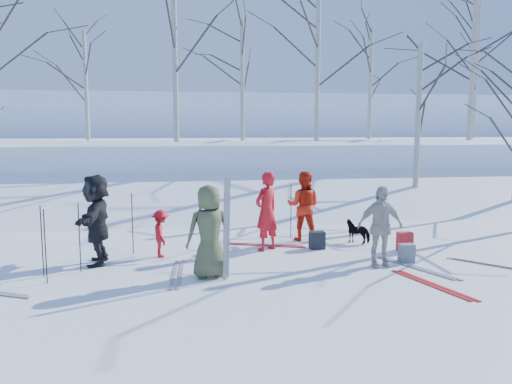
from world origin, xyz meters
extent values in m
plane|color=white|center=(0.00, 0.00, 0.00)|extent=(120.00, 120.00, 0.00)
cube|color=white|center=(0.00, 7.00, 0.15)|extent=(70.00, 9.49, 4.12)
cube|color=white|center=(0.00, 17.00, 1.00)|extent=(70.00, 18.00, 2.20)
cube|color=white|center=(0.00, 38.00, 2.00)|extent=(90.00, 30.00, 6.00)
imported|color=#464C2E|center=(-1.18, -0.58, 0.86)|extent=(0.94, 0.71, 1.72)
imported|color=red|center=(0.21, 1.28, 0.89)|extent=(0.77, 0.73, 1.78)
imported|color=red|center=(1.27, 2.12, 0.85)|extent=(1.01, 0.90, 1.70)
imported|color=red|center=(-2.12, 1.02, 0.51)|extent=(0.48, 0.71, 1.02)
imported|color=beige|center=(2.22, -0.35, 0.81)|extent=(0.96, 0.44, 1.62)
imported|color=black|center=(-3.38, 0.67, 0.91)|extent=(0.54, 1.70, 1.83)
imported|color=black|center=(2.51, 1.67, 0.27)|extent=(0.68, 0.65, 0.55)
cube|color=silver|center=(-0.91, -0.87, 0.95)|extent=(0.10, 0.17, 1.90)
cube|color=silver|center=(-0.85, -0.76, 0.95)|extent=(0.10, 0.23, 1.89)
cylinder|color=black|center=(-3.61, 0.12, 0.67)|extent=(0.02, 0.02, 1.34)
cylinder|color=black|center=(-4.24, -0.11, 0.67)|extent=(0.02, 0.02, 1.34)
cylinder|color=black|center=(-2.75, 1.41, 0.67)|extent=(0.02, 0.02, 1.34)
cylinder|color=black|center=(-4.07, -0.54, 0.67)|extent=(0.02, 0.02, 1.34)
cylinder|color=black|center=(0.31, 2.24, 0.67)|extent=(0.02, 0.02, 1.34)
cylinder|color=black|center=(1.02, 2.41, 0.67)|extent=(0.02, 0.02, 1.34)
cube|color=red|center=(3.27, 0.76, 0.21)|extent=(0.32, 0.22, 0.42)
cube|color=slate|center=(2.89, -0.16, 0.19)|extent=(0.30, 0.20, 0.38)
cube|color=black|center=(1.37, 1.23, 0.20)|extent=(0.34, 0.24, 0.40)
camera|label=1|loc=(-1.65, -9.59, 2.76)|focal=35.00mm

